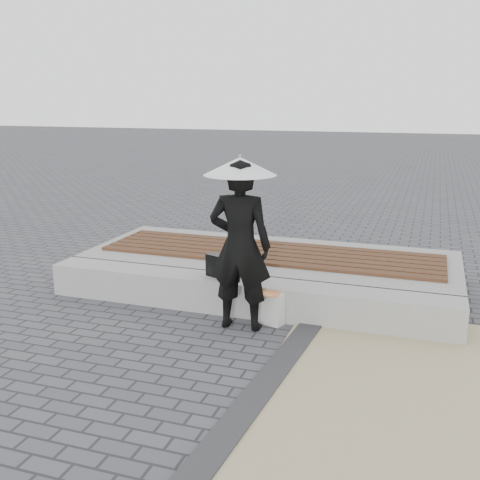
# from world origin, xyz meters

# --- Properties ---
(ground) EXTENTS (80.00, 80.00, 0.00)m
(ground) POSITION_xyz_m (0.00, 0.00, 0.00)
(ground) COLOR #47474C
(ground) RESTS_ON ground
(edging_band) EXTENTS (0.61, 5.20, 0.04)m
(edging_band) POSITION_xyz_m (0.75, -0.50, 0.02)
(edging_band) COLOR #303032
(edging_band) RESTS_ON ground
(seating_ledge) EXTENTS (5.00, 0.45, 0.40)m
(seating_ledge) POSITION_xyz_m (0.00, 1.60, 0.20)
(seating_ledge) COLOR #9D9D98
(seating_ledge) RESTS_ON ground
(timber_platform) EXTENTS (5.00, 2.00, 0.40)m
(timber_platform) POSITION_xyz_m (0.00, 2.80, 0.20)
(timber_platform) COLOR gray
(timber_platform) RESTS_ON ground
(timber_decking) EXTENTS (4.60, 1.20, 0.04)m
(timber_decking) POSITION_xyz_m (0.00, 2.80, 0.42)
(timber_decking) COLOR #51321E
(timber_decking) RESTS_ON timber_platform
(woman) EXTENTS (0.71, 0.50, 1.87)m
(woman) POSITION_xyz_m (0.13, 1.14, 0.93)
(woman) COLOR black
(woman) RESTS_ON ground
(parasol) EXTENTS (0.77, 0.77, 0.98)m
(parasol) POSITION_xyz_m (0.13, 1.14, 1.79)
(parasol) COLOR silver
(parasol) RESTS_ON ground
(handbag) EXTENTS (0.41, 0.27, 0.27)m
(handbag) POSITION_xyz_m (-0.26, 1.60, 0.54)
(handbag) COLOR black
(handbag) RESTS_ON seating_ledge
(canvas_tote) EXTENTS (0.38, 0.25, 0.37)m
(canvas_tote) POSITION_xyz_m (0.40, 1.35, 0.18)
(canvas_tote) COLOR silver
(canvas_tote) RESTS_ON ground
(magazine) EXTENTS (0.31, 0.24, 0.01)m
(magazine) POSITION_xyz_m (0.40, 1.30, 0.37)
(magazine) COLOR #D02D3F
(magazine) RESTS_ON canvas_tote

